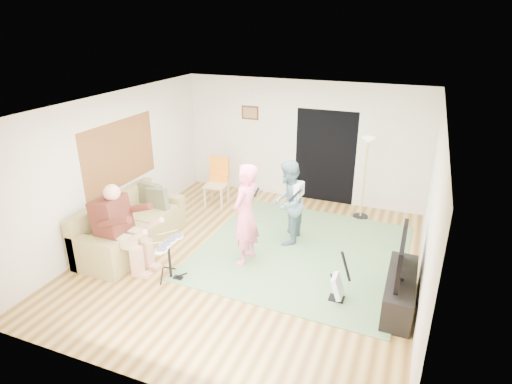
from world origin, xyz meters
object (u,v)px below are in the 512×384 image
at_px(sofa, 128,230).
at_px(dining_chair, 217,189).
at_px(tv_cabinet, 400,291).
at_px(television, 402,254).
at_px(guitar_spare, 338,286).
at_px(drum_kit, 170,262).
at_px(torchiere_lamp, 366,164).
at_px(guitarist, 288,203).
at_px(singer, 245,215).

relative_size(sofa, dining_chair, 2.07).
distance_m(tv_cabinet, television, 0.60).
relative_size(guitar_spare, tv_cabinet, 0.60).
bearing_deg(drum_kit, dining_chair, 101.45).
distance_m(torchiere_lamp, television, 3.01).
bearing_deg(guitarist, guitar_spare, 37.63).
xyz_separation_m(guitar_spare, television, (0.81, 0.20, 0.61)).
bearing_deg(singer, dining_chair, -137.75).
bearing_deg(tv_cabinet, singer, 172.95).
distance_m(dining_chair, tv_cabinet, 4.69).
bearing_deg(sofa, television, -0.57).
bearing_deg(sofa, dining_chair, 72.40).
distance_m(guitarist, dining_chair, 2.27).
xyz_separation_m(sofa, torchiere_lamp, (3.81, 2.79, 0.89)).
xyz_separation_m(dining_chair, tv_cabinet, (4.09, -2.30, -0.14)).
bearing_deg(television, dining_chair, 150.37).
distance_m(guitar_spare, tv_cabinet, 0.88).
bearing_deg(dining_chair, television, -33.06).
distance_m(singer, tv_cabinet, 2.66).
relative_size(torchiere_lamp, tv_cabinet, 1.24).
distance_m(sofa, guitar_spare, 3.95).
bearing_deg(singer, guitar_spare, 77.83).
relative_size(drum_kit, dining_chair, 0.62).
height_order(guitar_spare, torchiere_lamp, torchiere_lamp).
distance_m(sofa, torchiere_lamp, 4.81).
bearing_deg(singer, torchiere_lamp, 152.70).
distance_m(drum_kit, guitarist, 2.36).
distance_m(singer, television, 2.54).
bearing_deg(drum_kit, torchiere_lamp, 53.90).
height_order(drum_kit, torchiere_lamp, torchiere_lamp).
bearing_deg(torchiere_lamp, television, -71.71).
bearing_deg(torchiere_lamp, dining_chair, -170.02).
relative_size(guitarist, dining_chair, 1.46).
relative_size(singer, guitarist, 1.12).
height_order(torchiere_lamp, television, torchiere_lamp).
xyz_separation_m(guitarist, dining_chair, (-1.97, 1.05, -0.41)).
xyz_separation_m(singer, guitar_spare, (1.71, -0.52, -0.65)).
bearing_deg(sofa, torchiere_lamp, 36.24).
bearing_deg(guitar_spare, guitarist, 131.03).
height_order(sofa, torchiere_lamp, torchiere_lamp).
relative_size(sofa, torchiere_lamp, 1.30).
distance_m(sofa, television, 4.78).
distance_m(sofa, drum_kit, 1.45).
height_order(singer, dining_chair, singer).
xyz_separation_m(guitarist, tv_cabinet, (2.12, -1.25, -0.54)).
relative_size(tv_cabinet, television, 1.24).
bearing_deg(guitar_spare, dining_chair, 142.29).
relative_size(singer, tv_cabinet, 1.27).
distance_m(guitarist, television, 2.42).
bearing_deg(sofa, singer, 6.90).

